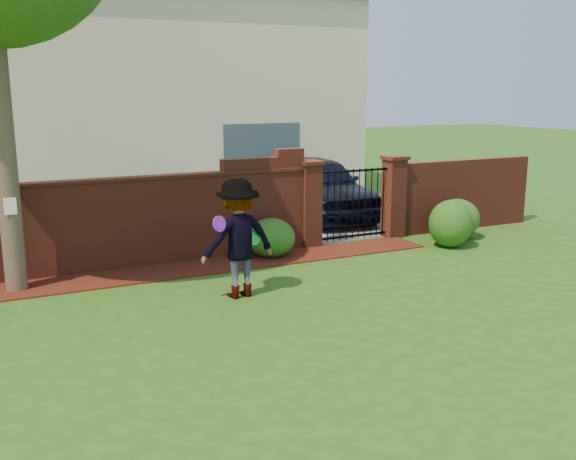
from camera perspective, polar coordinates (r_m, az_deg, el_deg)
name	(u,v)px	position (r m, az deg, el deg)	size (l,w,h in m)	color
ground	(292,320)	(9.87, 0.37, -7.91)	(80.00, 80.00, 0.01)	#254F13
mulch_bed	(169,271)	(12.53, -10.39, -3.59)	(11.10, 1.08, 0.03)	#39130A
brick_wall	(102,223)	(12.72, -15.96, 0.61)	(8.70, 0.31, 2.16)	maroon
brick_wall_return	(461,194)	(16.51, 14.91, 3.02)	(4.00, 0.25, 1.70)	maroon
pillar_left	(310,203)	(14.13, 1.89, 2.35)	(0.50, 0.50, 1.88)	maroon
pillar_right	(394,196)	(15.27, 9.22, 2.95)	(0.50, 0.50, 1.88)	maroon
iron_gate	(353,204)	(14.69, 5.69, 2.27)	(1.78, 0.03, 1.60)	black
driveway	(277,211)	(18.31, -0.93, 1.65)	(3.20, 8.00, 0.01)	slate
house	(149,95)	(20.93, -12.08, 11.43)	(12.40, 6.40, 6.30)	beige
car	(322,188)	(17.24, 2.95, 3.71)	(1.94, 4.81, 1.64)	black
paper_notice	(10,206)	(11.67, -23.11, 1.93)	(0.20, 0.01, 0.28)	white
shrub_left	(271,238)	(13.33, -1.48, -0.68)	(0.99, 0.99, 0.81)	#184C17
shrub_middle	(451,224)	(14.57, 14.02, 0.54)	(0.94, 0.94, 1.04)	#184C17
shrub_right	(457,219)	(15.51, 14.57, 0.97)	(1.02, 1.02, 0.91)	#184C17
man	(239,239)	(10.70, -4.31, -0.78)	(1.28, 0.73, 1.98)	gray
frisbee_purple	(219,224)	(10.29, -6.02, 0.55)	(0.26, 0.26, 0.02)	purple
frisbee_green	(254,238)	(10.79, -2.97, -0.70)	(0.24, 0.24, 0.02)	green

